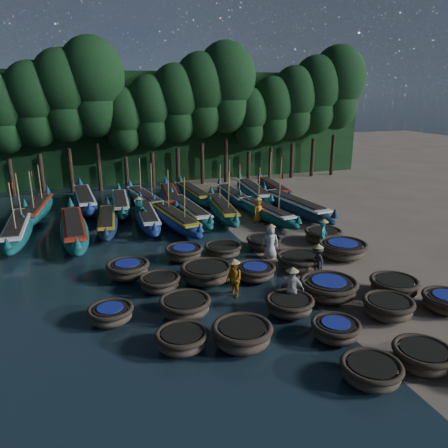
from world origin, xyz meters
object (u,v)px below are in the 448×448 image
object	(u,v)px
long_boat_2	(107,222)
fisherman_4	(292,287)
coracle_10	(111,314)
coracle_11	(185,306)
long_boat_14	(194,194)
fisherman_5	(139,211)
coracle_19	(342,249)
coracle_9	(446,301)
coracle_3	(422,356)
long_boat_11	(121,204)
coracle_24	(323,235)
coracle_23	(264,242)
long_boat_15	(232,196)
coracle_7	(336,330)
long_boat_3	(147,217)
coracle_18	(299,261)
long_boat_9	(38,209)
coracle_14	(394,286)
coracle_2	(371,371)
coracle_5	(182,339)
long_boat_7	(266,212)
long_boat_0	(18,229)
fisherman_3	(317,260)
long_boat_6	(222,209)
long_boat_4	(174,219)
coracle_12	(290,305)
fisherman_6	(258,210)
long_boat_5	(189,211)
coracle_15	(160,283)
long_boat_17	(273,188)
coracle_17	(255,272)
coracle_16	(206,273)
coracle_6	(242,335)
coracle_13	(328,288)
coracle_20	(128,269)
fisherman_0	(270,241)
coracle_21	(184,253)
fisherman_1	(323,235)
coracle_8	(388,307)
long_boat_1	(74,229)
long_boat_8	(295,206)

from	to	relation	value
long_boat_2	fisherman_4	xyz separation A→B (m)	(6.09, -13.04, 0.41)
coracle_10	coracle_11	xyz separation A→B (m)	(2.75, -0.40, 0.05)
long_boat_14	fisherman_5	xyz separation A→B (m)	(-5.04, -5.28, 0.40)
coracle_19	coracle_9	bearing A→B (deg)	-84.18
coracle_3	long_boat_14	world-z (taller)	long_boat_14
long_boat_2	long_boat_11	size ratio (longest dim) A/B	0.93
long_boat_2	coracle_24	bearing A→B (deg)	-24.29
coracle_23	long_boat_15	distance (m)	10.64
long_boat_14	coracle_3	bearing A→B (deg)	-90.45
coracle_7	long_boat_3	xyz separation A→B (m)	(-3.97, 15.79, 0.14)
coracle_18	long_boat_9	xyz separation A→B (m)	(-12.52, 14.03, 0.11)
coracle_14	fisherman_5	world-z (taller)	fisherman_5
coracle_3	fisherman_5	bearing A→B (deg)	108.52
coracle_2	coracle_5	bearing A→B (deg)	144.73
long_boat_7	fisherman_4	xyz separation A→B (m)	(-4.15, -11.75, 0.36)
long_boat_0	fisherman_3	bearing A→B (deg)	-36.17
coracle_11	fisherman_4	bearing A→B (deg)	-9.79
coracle_3	long_boat_9	xyz separation A→B (m)	(-12.42, 22.25, 0.14)
coracle_5	coracle_19	world-z (taller)	coracle_19
long_boat_6	long_boat_2	bearing A→B (deg)	-171.53
coracle_23	long_boat_4	size ratio (longest dim) A/B	0.27
coracle_12	fisherman_6	world-z (taller)	fisherman_6
coracle_24	long_boat_0	size ratio (longest dim) A/B	0.27
fisherman_3	coracle_5	bearing A→B (deg)	-61.44
coracle_7	long_boat_5	xyz separation A→B (m)	(-1.09, 16.12, 0.16)
long_boat_0	long_boat_6	world-z (taller)	long_boat_0
long_boat_6	coracle_15	bearing A→B (deg)	-115.67
coracle_7	long_boat_17	world-z (taller)	long_boat_17
coracle_23	coracle_12	bearing A→B (deg)	-106.09
coracle_5	fisherman_3	bearing A→B (deg)	27.80
coracle_17	fisherman_4	distance (m)	3.03
coracle_10	coracle_16	world-z (taller)	coracle_16
coracle_15	long_boat_17	xyz separation A→B (m)	(12.38, 15.05, 0.15)
coracle_6	coracle_17	world-z (taller)	coracle_6
coracle_16	long_boat_6	size ratio (longest dim) A/B	0.29
coracle_13	coracle_23	xyz separation A→B (m)	(-0.12, 6.36, -0.09)
coracle_18	coracle_20	bearing A→B (deg)	168.47
coracle_10	long_boat_14	size ratio (longest dim) A/B	0.25
fisherman_0	coracle_21	bearing A→B (deg)	-0.10
coracle_23	fisherman_5	distance (m)	8.86
long_boat_14	coracle_19	bearing A→B (deg)	-77.41
fisherman_5	coracle_16	bearing A→B (deg)	-27.74
coracle_9	fisherman_0	distance (m)	8.57
fisherman_1	long_boat_14	bearing A→B (deg)	59.03
coracle_15	coracle_23	world-z (taller)	coracle_15
coracle_8	long_boat_15	bearing A→B (deg)	88.31
long_boat_1	long_boat_5	bearing A→B (deg)	12.00
coracle_5	fisherman_5	xyz separation A→B (m)	(0.78, 14.78, 0.54)
long_boat_0	long_boat_8	size ratio (longest dim) A/B	0.94
long_boat_7	coracle_6	bearing A→B (deg)	-123.77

